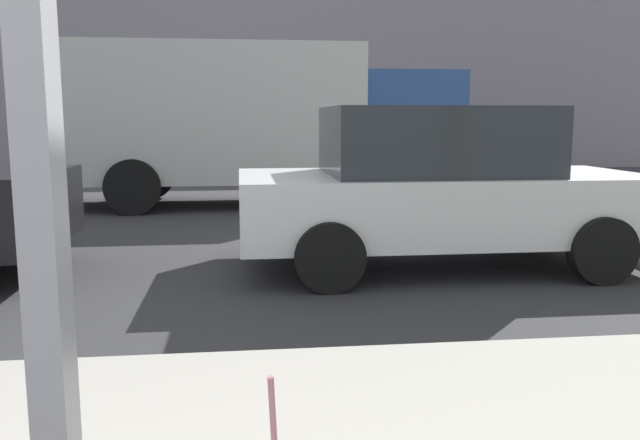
{
  "coord_description": "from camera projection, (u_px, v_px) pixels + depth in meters",
  "views": [
    {
      "loc": [
        0.27,
        -0.86,
        1.54
      ],
      "look_at": [
        0.71,
        2.78,
        0.98
      ],
      "focal_mm": 37.0,
      "sensor_mm": 36.0,
      "label": 1
    }
  ],
  "objects": [
    {
      "name": "ground_plane",
      "position": [
        221.0,
        234.0,
        8.9
      ],
      "size": [
        60.0,
        60.0,
        0.0
      ],
      "primitive_type": "plane",
      "color": "#2D2D30"
    },
    {
      "name": "building_facade_far",
      "position": [
        230.0,
        76.0,
        19.73
      ],
      "size": [
        28.0,
        1.2,
        5.61
      ],
      "primitive_type": "cube",
      "color": "gray",
      "rests_on": "ground"
    },
    {
      "name": "parked_car_white",
      "position": [
        438.0,
        186.0,
        6.83
      ],
      "size": [
        4.16,
        2.04,
        1.66
      ],
      "color": "silver",
      "rests_on": "ground"
    },
    {
      "name": "box_truck",
      "position": [
        245.0,
        118.0,
        11.69
      ],
      "size": [
        7.28,
        2.44,
        2.78
      ],
      "color": "beige",
      "rests_on": "ground"
    }
  ]
}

